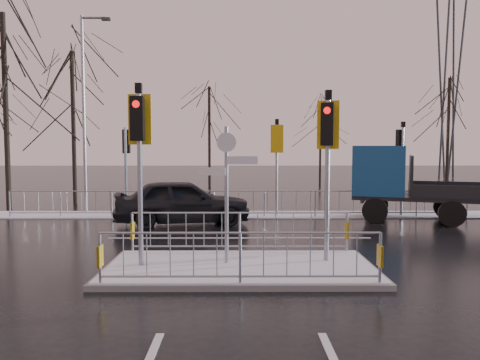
{
  "coord_description": "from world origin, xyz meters",
  "views": [
    {
      "loc": [
        -0.05,
        -10.25,
        2.76
      ],
      "look_at": [
        0.02,
        3.42,
        1.8
      ],
      "focal_mm": 35.0,
      "sensor_mm": 36.0,
      "label": 1
    }
  ],
  "objects_px": {
    "traffic_island": "(239,254)",
    "flatbed_truck": "(403,181)",
    "street_lamp_left": "(85,106)",
    "car_far_lane": "(183,202)"
  },
  "relations": [
    {
      "from": "car_far_lane",
      "to": "street_lamp_left",
      "type": "xyz_separation_m",
      "value": [
        -4.41,
        3.13,
        3.67
      ]
    },
    {
      "from": "traffic_island",
      "to": "street_lamp_left",
      "type": "bearing_deg",
      "value": 124.07
    },
    {
      "from": "car_far_lane",
      "to": "street_lamp_left",
      "type": "relative_size",
      "value": 0.59
    },
    {
      "from": "car_far_lane",
      "to": "flatbed_truck",
      "type": "distance_m",
      "value": 8.25
    },
    {
      "from": "traffic_island",
      "to": "flatbed_truck",
      "type": "relative_size",
      "value": 0.93
    },
    {
      "from": "car_far_lane",
      "to": "flatbed_truck",
      "type": "xyz_separation_m",
      "value": [
        8.18,
        0.85,
        0.68
      ]
    },
    {
      "from": "car_far_lane",
      "to": "flatbed_truck",
      "type": "relative_size",
      "value": 0.74
    },
    {
      "from": "traffic_island",
      "to": "car_far_lane",
      "type": "xyz_separation_m",
      "value": [
        -2.01,
        6.36,
        0.43
      ]
    },
    {
      "from": "traffic_island",
      "to": "street_lamp_left",
      "type": "distance_m",
      "value": 12.17
    },
    {
      "from": "traffic_island",
      "to": "car_far_lane",
      "type": "distance_m",
      "value": 6.68
    }
  ]
}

